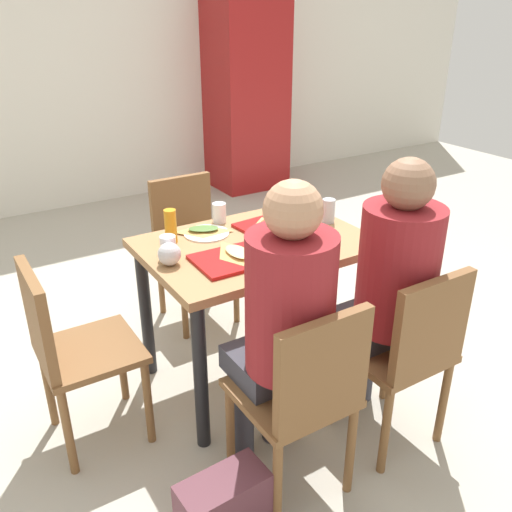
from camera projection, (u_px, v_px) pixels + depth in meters
name	position (u px, v px, depth m)	size (l,w,h in m)	color
ground_plane	(256.00, 374.00, 2.87)	(10.00, 10.00, 0.02)	#B2AD9E
back_wall	(63.00, 50.00, 4.74)	(10.00, 0.10, 2.80)	silver
main_table	(256.00, 263.00, 2.60)	(1.04, 0.73, 0.76)	#9E7247
chair_near_left	(304.00, 392.00, 1.95)	(0.40, 0.40, 0.85)	brown
chair_near_right	(408.00, 348.00, 2.20)	(0.40, 0.40, 0.85)	brown
chair_far_side	(190.00, 238.00, 3.23)	(0.40, 0.40, 0.85)	brown
chair_left_end	(68.00, 345.00, 2.22)	(0.40, 0.40, 0.85)	brown
person_in_red	(284.00, 316.00, 1.96)	(0.32, 0.42, 1.26)	#383842
person_in_brown_jacket	(390.00, 280.00, 2.21)	(0.32, 0.42, 1.26)	#383842
tray_red_near	(236.00, 259.00, 2.36)	(0.36, 0.26, 0.02)	#B21414
tray_red_far	(275.00, 225.00, 2.72)	(0.36, 0.26, 0.02)	#B21414
paper_plate_center	(207.00, 233.00, 2.63)	(0.22, 0.22, 0.01)	white
paper_plate_near_edge	(309.00, 248.00, 2.47)	(0.22, 0.22, 0.01)	white
pizza_slice_a	(238.00, 253.00, 2.37)	(0.14, 0.24, 0.02)	tan
pizza_slice_b	(275.00, 223.00, 2.69)	(0.20, 0.17, 0.02)	#DBAD60
pizza_slice_c	(203.00, 230.00, 2.64)	(0.24, 0.20, 0.02)	tan
pizza_slice_d	(316.00, 247.00, 2.45)	(0.20, 0.20, 0.02)	tan
plastic_cup_a	(219.00, 213.00, 2.76)	(0.07, 0.07, 0.10)	white
plastic_cup_b	(300.00, 254.00, 2.30)	(0.07, 0.07, 0.10)	white
plastic_cup_c	(168.00, 247.00, 2.37)	(0.07, 0.07, 0.10)	white
soda_can	(328.00, 211.00, 2.75)	(0.07, 0.07, 0.12)	#B7BCC6
condiment_bottle	(171.00, 226.00, 2.51)	(0.06, 0.06, 0.16)	orange
foil_bundle	(169.00, 254.00, 2.30)	(0.10, 0.10, 0.10)	silver
handbag	(224.00, 510.00, 1.93)	(0.32, 0.16, 0.28)	#592D38
drink_fridge	(246.00, 93.00, 5.45)	(0.70, 0.60, 1.90)	maroon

